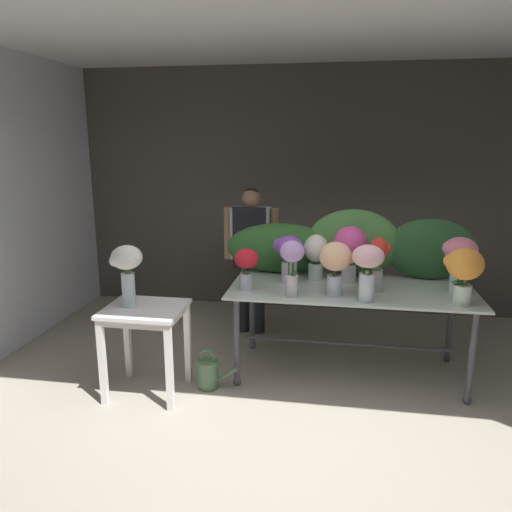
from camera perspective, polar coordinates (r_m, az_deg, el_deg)
The scene contains 20 objects.
ground_plane at distance 4.76m, azimuth 4.78°, elevation -12.16°, with size 7.40×7.40×0.00m, color #9E9384.
wall_back at distance 5.96m, azimuth 6.39°, elevation 7.51°, with size 5.69×0.12×2.89m, color #4C4742.
wall_left at distance 5.36m, azimuth -26.98°, elevation 5.47°, with size 0.12×3.40×2.89m, color silver.
ceiling_slab at distance 4.38m, azimuth 5.60°, elevation 25.15°, with size 5.81×3.40×0.12m, color silver.
display_table_glass at distance 4.36m, azimuth 10.95°, elevation -4.93°, with size 2.07×0.97×0.81m.
side_table_white at distance 4.07m, azimuth -12.78°, elevation -7.36°, with size 0.63×0.55×0.75m.
florist at distance 5.14m, azimuth -0.58°, elevation 1.21°, with size 0.58×0.24×1.56m.
foliage_backdrop at distance 4.61m, azimuth 10.56°, elevation 1.08°, with size 2.28×0.30×0.63m.
vase_fuchsia_freesia at distance 4.39m, azimuth 10.90°, elevation 1.08°, with size 0.32×0.29×0.51m.
vase_peach_stock at distance 4.00m, azimuth 9.27°, elevation -0.69°, with size 0.29×0.26×0.45m.
vase_scarlet_roses at distance 4.18m, azimuth 14.02°, elevation -0.41°, with size 0.18×0.15×0.46m.
vase_rosy_carnations at distance 4.35m, azimuth 22.62°, elevation -0.15°, with size 0.29×0.27×0.47m.
vase_lilac_lilies at distance 3.93m, azimuth 4.20°, elevation -0.62°, with size 0.20×0.20×0.46m.
vase_crimson_anemones at distance 4.10m, azimuth -1.11°, elevation -1.00°, with size 0.20×0.20×0.36m.
vase_ivory_hydrangea at distance 4.45m, azimuth 6.96°, elevation 0.25°, with size 0.22×0.22×0.41m.
vase_violet_dahlias at distance 4.31m, azimuth 3.80°, elevation 0.20°, with size 0.27×0.24×0.43m.
vase_blush_peonies at distance 3.89m, azimuth 12.85°, elevation -1.17°, with size 0.25×0.25×0.46m.
vase_sunset_ranunculus at distance 4.04m, azimuth 23.05°, elevation -1.43°, with size 0.29×0.27×0.45m.
vase_white_roses_tall at distance 3.99m, azimuth -14.80°, elevation -1.18°, with size 0.28×0.25×0.50m.
watering_can at distance 4.27m, azimuth -5.56°, elevation -13.46°, with size 0.35×0.18×0.34m.
Camera 1 is at (0.32, -2.64, 2.06)m, focal length 34.34 mm.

